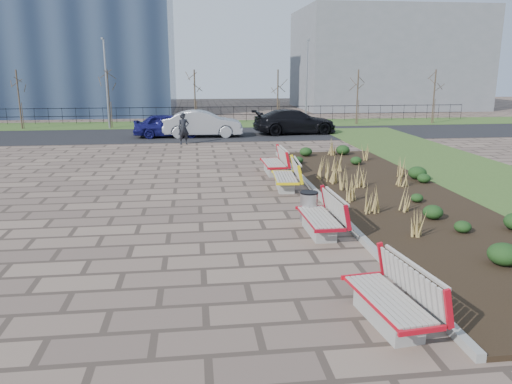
{
  "coord_description": "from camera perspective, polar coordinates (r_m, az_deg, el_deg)",
  "views": [
    {
      "loc": [
        -0.1,
        -9.95,
        4.16
      ],
      "look_at": [
        1.5,
        3.0,
        0.9
      ],
      "focal_mm": 35.0,
      "sensor_mm": 36.0,
      "label": 1
    }
  ],
  "objects": [
    {
      "name": "road",
      "position": [
        32.22,
        -6.85,
        6.52
      ],
      "size": [
        80.0,
        7.0,
        0.02
      ],
      "primitive_type": "cube",
      "color": "black",
      "rests_on": "ground"
    },
    {
      "name": "tree_d",
      "position": [
        37.02,
        2.5,
        10.72
      ],
      "size": [
        1.4,
        1.4,
        4.0
      ],
      "primitive_type": null,
      "color": "#4C3D2D",
      "rests_on": "grass_verge_far"
    },
    {
      "name": "ground",
      "position": [
        10.79,
        -6.04,
        -8.74
      ],
      "size": [
        120.0,
        120.0,
        0.0
      ],
      "primitive_type": "plane",
      "color": "#735E4F",
      "rests_on": "ground"
    },
    {
      "name": "bench_a",
      "position": [
        8.69,
        14.88,
        -11.38
      ],
      "size": [
        1.14,
        2.19,
        1.0
      ],
      "primitive_type": null,
      "rotation": [
        0.0,
        0.0,
        0.12
      ],
      "color": "red",
      "rests_on": "ground"
    },
    {
      "name": "grass_verge_far",
      "position": [
        38.18,
        -6.91,
        7.69
      ],
      "size": [
        80.0,
        5.0,
        0.04
      ],
      "primitive_type": "cube",
      "color": "#33511E",
      "rests_on": "ground"
    },
    {
      "name": "tree_c",
      "position": [
        36.51,
        -6.99,
        10.59
      ],
      "size": [
        1.4,
        1.4,
        4.0
      ],
      "primitive_type": null,
      "color": "#4C3D2D",
      "rests_on": "grass_verge_far"
    },
    {
      "name": "planting_bed",
      "position": [
        16.76,
        15.47,
        -0.69
      ],
      "size": [
        4.5,
        18.0,
        0.1
      ],
      "primitive_type": "cube",
      "color": "black",
      "rests_on": "ground"
    },
    {
      "name": "bench_c",
      "position": [
        17.51,
        3.31,
        1.94
      ],
      "size": [
        1.06,
        2.16,
        1.0
      ],
      "primitive_type": null,
      "rotation": [
        0.0,
        0.0,
        -0.08
      ],
      "color": "yellow",
      "rests_on": "ground"
    },
    {
      "name": "tree_a",
      "position": [
        38.4,
        -25.45,
        9.52
      ],
      "size": [
        1.4,
        1.4,
        4.0
      ],
      "primitive_type": null,
      "color": "#4C3D2D",
      "rests_on": "grass_verge_far"
    },
    {
      "name": "bench_d",
      "position": [
        20.08,
        1.96,
        3.51
      ],
      "size": [
        0.92,
        2.11,
        1.0
      ],
      "primitive_type": null,
      "rotation": [
        0.0,
        0.0,
        0.01
      ],
      "color": "red",
      "rests_on": "ground"
    },
    {
      "name": "bench_b",
      "position": [
        12.85,
        7.23,
        -2.64
      ],
      "size": [
        0.94,
        2.12,
        1.0
      ],
      "primitive_type": null,
      "rotation": [
        0.0,
        0.0,
        0.02
      ],
      "color": "#AB0B1D",
      "rests_on": "ground"
    },
    {
      "name": "lamp_east",
      "position": [
        36.87,
        5.79,
        12.21
      ],
      "size": [
        0.24,
        0.6,
        6.0
      ],
      "primitive_type": null,
      "color": "gray",
      "rests_on": "grass_verge_far"
    },
    {
      "name": "tree_e",
      "position": [
        38.47,
        11.5,
        10.59
      ],
      "size": [
        1.4,
        1.4,
        4.0
      ],
      "primitive_type": null,
      "color": "#4C3D2D",
      "rests_on": "grass_verge_far"
    },
    {
      "name": "car_black",
      "position": [
        32.45,
        4.45,
        8.03
      ],
      "size": [
        5.53,
        2.67,
        1.55
      ],
      "primitive_type": "imported",
      "rotation": [
        0.0,
        0.0,
        1.66
      ],
      "color": "black",
      "rests_on": "road"
    },
    {
      "name": "lamp_west",
      "position": [
        36.45,
        -16.71,
        11.68
      ],
      "size": [
        0.24,
        0.6,
        6.0
      ],
      "primitive_type": null,
      "color": "gray",
      "rests_on": "grass_verge_far"
    },
    {
      "name": "tree_f",
      "position": [
        40.75,
        19.67,
        10.24
      ],
      "size": [
        1.4,
        1.4,
        4.0
      ],
      "primitive_type": null,
      "color": "#4C3D2D",
      "rests_on": "grass_verge_far"
    },
    {
      "name": "car_silver",
      "position": [
        31.07,
        -6.1,
        7.77
      ],
      "size": [
        4.89,
        1.82,
        1.6
      ],
      "primitive_type": "imported",
      "rotation": [
        0.0,
        0.0,
        1.54
      ],
      "color": "gray",
      "rests_on": "road"
    },
    {
      "name": "car_blue",
      "position": [
        31.26,
        -9.97,
        7.53
      ],
      "size": [
        4.28,
        1.83,
        1.44
      ],
      "primitive_type": "imported",
      "rotation": [
        0.0,
        0.0,
        1.6
      ],
      "color": "#141458",
      "rests_on": "road"
    },
    {
      "name": "planting_curb",
      "position": [
        16.01,
        7.74,
        -0.89
      ],
      "size": [
        0.16,
        18.0,
        0.15
      ],
      "primitive_type": "cube",
      "color": "gray",
      "rests_on": "ground"
    },
    {
      "name": "litter_bin",
      "position": [
        13.86,
        6.06,
        -1.73
      ],
      "size": [
        0.48,
        0.48,
        0.83
      ],
      "primitive_type": "cylinder",
      "color": "#B2B2B7",
      "rests_on": "ground"
    },
    {
      "name": "railing_fence",
      "position": [
        39.61,
        -6.95,
        8.82
      ],
      "size": [
        44.0,
        0.1,
        1.2
      ],
      "primitive_type": null,
      "color": "black",
      "rests_on": "grass_verge_far"
    },
    {
      "name": "building_grey",
      "position": [
        55.71,
        14.58,
        14.45
      ],
      "size": [
        18.0,
        12.0,
        10.0
      ],
      "primitive_type": "cube",
      "color": "slate",
      "rests_on": "ground"
    },
    {
      "name": "pedestrian",
      "position": [
        28.13,
        -8.28,
        7.17
      ],
      "size": [
        0.73,
        0.58,
        1.75
      ],
      "primitive_type": "imported",
      "rotation": [
        0.0,
        0.0,
        0.28
      ],
      "color": "black",
      "rests_on": "ground"
    },
    {
      "name": "tree_b",
      "position": [
        36.99,
        -16.47,
        10.17
      ],
      "size": [
        1.4,
        1.4,
        4.0
      ],
      "primitive_type": null,
      "color": "#4C3D2D",
      "rests_on": "grass_verge_far"
    }
  ]
}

